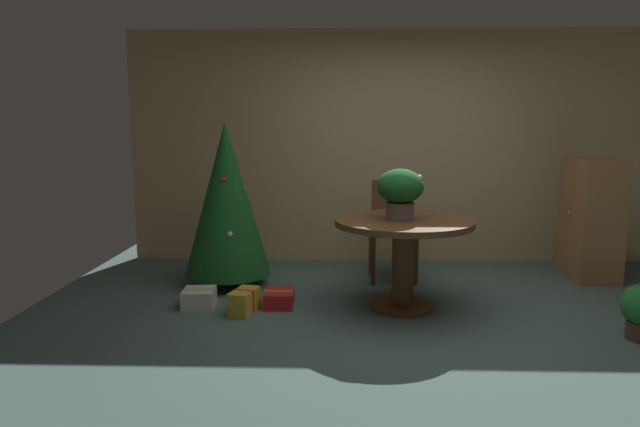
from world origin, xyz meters
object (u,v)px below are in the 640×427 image
(flower_vase, at_px, (400,190))
(round_dining_table, at_px, (404,242))
(gift_box_gold, at_px, (244,301))
(wooden_chair_far, at_px, (392,223))
(holiday_tree, at_px, (227,199))
(wooden_cabinet, at_px, (591,219))
(gift_box_red, at_px, (279,298))
(gift_box_cream, at_px, (199,298))

(flower_vase, bearing_deg, round_dining_table, -18.45)
(round_dining_table, distance_m, gift_box_gold, 1.43)
(round_dining_table, relative_size, flower_vase, 2.74)
(round_dining_table, xyz_separation_m, wooden_chair_far, (0.00, 0.98, -0.01))
(round_dining_table, height_order, holiday_tree, holiday_tree)
(gift_box_gold, relative_size, wooden_cabinet, 0.29)
(gift_box_gold, bearing_deg, gift_box_red, 35.66)
(flower_vase, relative_size, gift_box_red, 1.35)
(gift_box_gold, bearing_deg, gift_box_cream, 159.79)
(gift_box_red, bearing_deg, wooden_cabinet, 18.07)
(gift_box_red, bearing_deg, gift_box_cream, -176.49)
(gift_box_gold, distance_m, gift_box_cream, 0.44)
(holiday_tree, bearing_deg, flower_vase, -22.57)
(gift_box_gold, bearing_deg, holiday_tree, 109.24)
(holiday_tree, xyz_separation_m, wooden_cabinet, (3.63, 0.36, -0.24))
(flower_vase, bearing_deg, holiday_tree, 157.43)
(round_dining_table, height_order, gift_box_gold, round_dining_table)
(gift_box_red, xyz_separation_m, gift_box_cream, (-0.69, -0.04, 0.01))
(flower_vase, height_order, wooden_chair_far, flower_vase)
(gift_box_cream, bearing_deg, gift_box_red, 3.51)
(wooden_chair_far, bearing_deg, gift_box_gold, -139.29)
(round_dining_table, bearing_deg, holiday_tree, 157.52)
(flower_vase, relative_size, gift_box_gold, 1.21)
(gift_box_cream, xyz_separation_m, wooden_cabinet, (3.76, 1.04, 0.53))
(round_dining_table, xyz_separation_m, gift_box_gold, (-1.33, -0.16, -0.48))
(flower_vase, distance_m, gift_box_red, 1.40)
(flower_vase, distance_m, gift_box_gold, 1.60)
(round_dining_table, xyz_separation_m, wooden_cabinet, (2.01, 1.03, 0.03))
(gift_box_cream, relative_size, wooden_cabinet, 0.25)
(round_dining_table, xyz_separation_m, holiday_tree, (-1.62, 0.67, 0.27))
(flower_vase, relative_size, wooden_cabinet, 0.35)
(gift_box_gold, height_order, gift_box_cream, gift_box_gold)
(flower_vase, height_order, gift_box_cream, flower_vase)
(flower_vase, height_order, gift_box_gold, flower_vase)
(gift_box_red, relative_size, gift_box_cream, 1.04)
(round_dining_table, bearing_deg, wooden_chair_far, 90.00)
(wooden_chair_far, bearing_deg, flower_vase, -92.08)
(round_dining_table, xyz_separation_m, gift_box_cream, (-1.75, -0.01, -0.50))
(flower_vase, xyz_separation_m, gift_box_gold, (-1.30, -0.18, -0.92))
(gift_box_gold, xyz_separation_m, gift_box_cream, (-0.42, 0.15, -0.02))
(gift_box_gold, relative_size, gift_box_red, 1.11)
(wooden_cabinet, bearing_deg, wooden_chair_far, -178.58)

